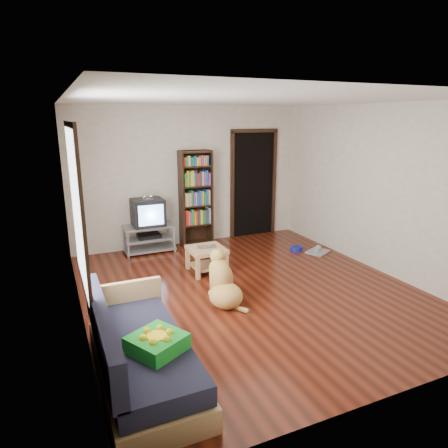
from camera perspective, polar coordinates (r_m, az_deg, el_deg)
name	(u,v)px	position (r m, az deg, el deg)	size (l,w,h in m)	color
ground	(250,290)	(5.78, 3.69, -9.38)	(5.00, 5.00, 0.00)	#5A1D0F
ceiling	(253,100)	(5.27, 4.18, 17.32)	(5.00, 5.00, 0.00)	white
wall_back	(190,176)	(7.65, -4.86, 6.79)	(4.50, 4.50, 0.00)	beige
wall_front	(398,259)	(3.45, 23.65, -4.62)	(4.50, 4.50, 0.00)	beige
wall_left	(74,217)	(4.79, -20.69, 0.94)	(5.00, 5.00, 0.00)	beige
wall_right	(379,189)	(6.71, 21.26, 4.69)	(5.00, 5.00, 0.00)	beige
green_cushion	(157,343)	(3.66, -9.56, -16.40)	(0.42, 0.42, 0.14)	green
laptop	(207,248)	(6.26, -2.43, -3.39)	(0.30, 0.19, 0.02)	silver
dog_bowl	(296,249)	(7.50, 10.30, -3.47)	(0.22, 0.22, 0.08)	#16209A
grey_rag	(318,252)	(7.48, 13.27, -3.88)	(0.40, 0.32, 0.03)	gray
window	(77,209)	(4.26, -20.27, 2.09)	(0.03, 1.46, 1.70)	white
doorway	(253,182)	(8.19, 4.22, 6.07)	(1.03, 0.05, 2.19)	black
tv_stand	(149,237)	(7.39, -10.65, -1.89)	(0.90, 0.45, 0.50)	#99999E
crt_tv	(148,212)	(7.29, -10.87, 1.72)	(0.55, 0.52, 0.58)	black
bookshelf	(196,193)	(7.57, -4.06, 4.42)	(0.60, 0.30, 1.80)	black
sofa	(138,355)	(3.95, -12.12, -17.89)	(0.80, 1.80, 0.80)	tan
coffee_table	(206,255)	(6.33, -2.52, -4.44)	(0.55, 0.55, 0.40)	tan
dog	(223,284)	(5.33, -0.19, -8.50)	(0.46, 0.86, 0.70)	tan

